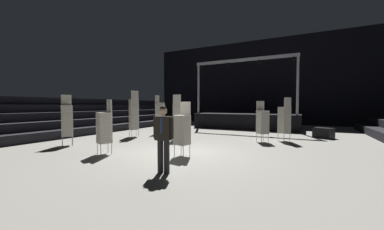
{
  "coord_description": "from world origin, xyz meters",
  "views": [
    {
      "loc": [
        4.01,
        -7.0,
        1.75
      ],
      "look_at": [
        0.31,
        0.18,
        1.4
      ],
      "focal_mm": 20.65,
      "sensor_mm": 36.0,
      "label": 1
    }
  ],
  "objects_px": {
    "man_with_tie": "(163,135)",
    "chair_stack_mid_right": "(182,129)",
    "chair_stack_rear_left": "(67,120)",
    "chair_stack_front_left": "(178,117)",
    "chair_stack_front_right": "(104,127)",
    "stage_riser": "(246,120)",
    "chair_stack_mid_left": "(134,114)",
    "equipment_road_case": "(323,133)",
    "chair_stack_mid_centre": "(262,122)",
    "chair_stack_rear_right": "(160,114)",
    "chair_stack_rear_centre": "(284,119)"
  },
  "relations": [
    {
      "from": "stage_riser",
      "to": "equipment_road_case",
      "type": "relative_size",
      "value": 8.39
    },
    {
      "from": "chair_stack_rear_left",
      "to": "equipment_road_case",
      "type": "xyz_separation_m",
      "value": [
        10.12,
        7.72,
        -0.84
      ]
    },
    {
      "from": "chair_stack_front_right",
      "to": "chair_stack_mid_left",
      "type": "xyz_separation_m",
      "value": [
        -2.13,
        3.89,
        0.29
      ]
    },
    {
      "from": "chair_stack_mid_centre",
      "to": "stage_riser",
      "type": "bearing_deg",
      "value": -115.01
    },
    {
      "from": "chair_stack_front_right",
      "to": "chair_stack_mid_left",
      "type": "relative_size",
      "value": 0.77
    },
    {
      "from": "chair_stack_front_left",
      "to": "chair_stack_front_right",
      "type": "relative_size",
      "value": 1.17
    },
    {
      "from": "chair_stack_rear_right",
      "to": "equipment_road_case",
      "type": "bearing_deg",
      "value": 102.62
    },
    {
      "from": "equipment_road_case",
      "to": "chair_stack_front_right",
      "type": "bearing_deg",
      "value": -131.64
    },
    {
      "from": "chair_stack_mid_centre",
      "to": "chair_stack_rear_centre",
      "type": "xyz_separation_m",
      "value": [
        0.9,
        0.78,
        0.08
      ]
    },
    {
      "from": "chair_stack_front_left",
      "to": "chair_stack_mid_centre",
      "type": "relative_size",
      "value": 1.17
    },
    {
      "from": "chair_stack_mid_right",
      "to": "chair_stack_rear_right",
      "type": "relative_size",
      "value": 0.79
    },
    {
      "from": "man_with_tie",
      "to": "chair_stack_rear_right",
      "type": "distance_m",
      "value": 8.25
    },
    {
      "from": "chair_stack_front_right",
      "to": "chair_stack_mid_centre",
      "type": "xyz_separation_m",
      "value": [
        4.58,
        5.3,
        0.0
      ]
    },
    {
      "from": "man_with_tie",
      "to": "chair_stack_mid_centre",
      "type": "distance_m",
      "value": 6.34
    },
    {
      "from": "man_with_tie",
      "to": "chair_stack_mid_right",
      "type": "height_order",
      "value": "chair_stack_mid_right"
    },
    {
      "from": "chair_stack_front_right",
      "to": "chair_stack_rear_left",
      "type": "height_order",
      "value": "chair_stack_rear_left"
    },
    {
      "from": "chair_stack_mid_centre",
      "to": "chair_stack_rear_centre",
      "type": "distance_m",
      "value": 1.19
    },
    {
      "from": "chair_stack_rear_right",
      "to": "equipment_road_case",
      "type": "relative_size",
      "value": 2.66
    },
    {
      "from": "chair_stack_mid_right",
      "to": "chair_stack_rear_left",
      "type": "distance_m",
      "value": 5.51
    },
    {
      "from": "chair_stack_mid_centre",
      "to": "chair_stack_rear_centre",
      "type": "bearing_deg",
      "value": 175.81
    },
    {
      "from": "equipment_road_case",
      "to": "chair_stack_mid_right",
      "type": "bearing_deg",
      "value": -122.86
    },
    {
      "from": "chair_stack_mid_centre",
      "to": "equipment_road_case",
      "type": "bearing_deg",
      "value": -178.11
    },
    {
      "from": "chair_stack_mid_left",
      "to": "equipment_road_case",
      "type": "relative_size",
      "value": 2.84
    },
    {
      "from": "chair_stack_mid_left",
      "to": "chair_stack_rear_centre",
      "type": "height_order",
      "value": "chair_stack_mid_left"
    },
    {
      "from": "chair_stack_mid_right",
      "to": "equipment_road_case",
      "type": "distance_m",
      "value": 8.57
    },
    {
      "from": "chair_stack_rear_right",
      "to": "chair_stack_mid_right",
      "type": "bearing_deg",
      "value": 39.92
    },
    {
      "from": "chair_stack_front_right",
      "to": "chair_stack_rear_centre",
      "type": "distance_m",
      "value": 8.19
    },
    {
      "from": "chair_stack_front_right",
      "to": "chair_stack_mid_right",
      "type": "bearing_deg",
      "value": -136.2
    },
    {
      "from": "chair_stack_rear_right",
      "to": "equipment_road_case",
      "type": "xyz_separation_m",
      "value": [
        8.98,
        2.41,
        -0.92
      ]
    },
    {
      "from": "stage_riser",
      "to": "chair_stack_mid_right",
      "type": "bearing_deg",
      "value": -88.61
    },
    {
      "from": "man_with_tie",
      "to": "chair_stack_rear_right",
      "type": "xyz_separation_m",
      "value": [
        -4.86,
        6.66,
        0.2
      ]
    },
    {
      "from": "chair_stack_front_left",
      "to": "chair_stack_front_right",
      "type": "bearing_deg",
      "value": -111.23
    },
    {
      "from": "stage_riser",
      "to": "chair_stack_front_right",
      "type": "distance_m",
      "value": 11.56
    },
    {
      "from": "chair_stack_front_left",
      "to": "man_with_tie",
      "type": "bearing_deg",
      "value": -77.57
    },
    {
      "from": "stage_riser",
      "to": "chair_stack_mid_right",
      "type": "xyz_separation_m",
      "value": [
        0.25,
        -10.3,
        0.3
      ]
    },
    {
      "from": "chair_stack_front_right",
      "to": "equipment_road_case",
      "type": "distance_m",
      "value": 10.98
    },
    {
      "from": "equipment_road_case",
      "to": "chair_stack_mid_left",
      "type": "bearing_deg",
      "value": -155.44
    },
    {
      "from": "man_with_tie",
      "to": "chair_stack_rear_left",
      "type": "bearing_deg",
      "value": -20.43
    },
    {
      "from": "stage_riser",
      "to": "chair_stack_front_right",
      "type": "relative_size",
      "value": 3.84
    },
    {
      "from": "chair_stack_front_left",
      "to": "chair_stack_rear_right",
      "type": "bearing_deg",
      "value": 131.42
    },
    {
      "from": "chair_stack_front_right",
      "to": "chair_stack_mid_right",
      "type": "distance_m",
      "value": 2.82
    },
    {
      "from": "chair_stack_mid_left",
      "to": "chair_stack_mid_right",
      "type": "xyz_separation_m",
      "value": [
        4.77,
        -2.88,
        -0.34
      ]
    },
    {
      "from": "chair_stack_front_right",
      "to": "chair_stack_mid_right",
      "type": "height_order",
      "value": "chair_stack_front_right"
    },
    {
      "from": "chair_stack_front_left",
      "to": "chair_stack_rear_left",
      "type": "relative_size",
      "value": 1.04
    },
    {
      "from": "chair_stack_mid_centre",
      "to": "chair_stack_rear_left",
      "type": "height_order",
      "value": "chair_stack_rear_left"
    },
    {
      "from": "chair_stack_mid_left",
      "to": "chair_stack_mid_centre",
      "type": "distance_m",
      "value": 6.86
    },
    {
      "from": "chair_stack_front_right",
      "to": "stage_riser",
      "type": "bearing_deg",
      "value": -78.97
    },
    {
      "from": "chair_stack_front_left",
      "to": "chair_stack_mid_left",
      "type": "distance_m",
      "value": 2.65
    },
    {
      "from": "chair_stack_mid_left",
      "to": "chair_stack_mid_centre",
      "type": "xyz_separation_m",
      "value": [
        6.71,
        1.41,
        -0.29
      ]
    },
    {
      "from": "man_with_tie",
      "to": "chair_stack_mid_right",
      "type": "xyz_separation_m",
      "value": [
        -0.52,
        1.89,
        -0.05
      ]
    }
  ]
}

